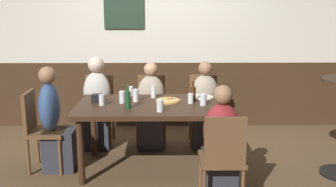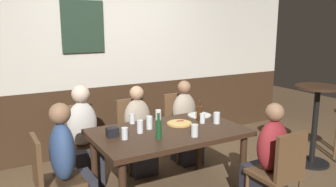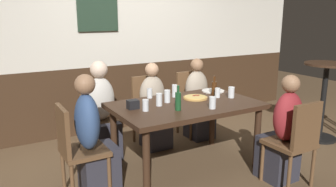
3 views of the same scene
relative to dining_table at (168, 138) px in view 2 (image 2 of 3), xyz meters
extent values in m
cube|color=#3D2819|center=(0.00, 1.65, -0.18)|extent=(6.40, 0.10, 0.95)
cube|color=beige|center=(0.00, 1.65, 1.12)|extent=(6.40, 0.10, 1.65)
cube|color=#233828|center=(-0.39, 1.58, 1.12)|extent=(0.56, 0.03, 0.68)
cube|color=#382316|center=(0.00, 0.00, 0.06)|extent=(1.55, 0.96, 0.05)
cylinder|color=#382316|center=(0.68, -0.40, -0.31)|extent=(0.07, 0.07, 0.69)
cylinder|color=#382316|center=(-0.68, 0.40, -0.31)|extent=(0.07, 0.07, 0.69)
cylinder|color=#382316|center=(0.68, 0.40, -0.31)|extent=(0.07, 0.07, 0.69)
cube|color=brown|center=(0.68, -0.82, -0.23)|extent=(0.40, 0.40, 0.04)
cube|color=brown|center=(0.68, -1.00, 0.01)|extent=(0.36, 0.04, 0.43)
cylinder|color=brown|center=(0.85, -0.65, -0.45)|extent=(0.04, 0.04, 0.41)
cube|color=brown|center=(-0.68, 0.82, -0.23)|extent=(0.40, 0.40, 0.04)
cube|color=brown|center=(-0.68, 1.00, 0.01)|extent=(0.36, 0.04, 0.43)
cylinder|color=brown|center=(-0.51, 0.65, -0.45)|extent=(0.04, 0.04, 0.41)
cylinder|color=brown|center=(-0.85, 0.65, -0.45)|extent=(0.04, 0.04, 0.41)
cylinder|color=brown|center=(-0.51, 0.99, -0.45)|extent=(0.04, 0.04, 0.41)
cylinder|color=brown|center=(-0.85, 0.99, -0.45)|extent=(0.04, 0.04, 0.41)
cube|color=brown|center=(0.00, 0.82, -0.23)|extent=(0.40, 0.40, 0.04)
cube|color=brown|center=(0.00, 1.00, 0.01)|extent=(0.36, 0.04, 0.43)
cylinder|color=brown|center=(0.17, 0.65, -0.45)|extent=(0.04, 0.04, 0.41)
cylinder|color=brown|center=(-0.17, 0.65, -0.45)|extent=(0.04, 0.04, 0.41)
cylinder|color=brown|center=(0.17, 0.99, -0.45)|extent=(0.04, 0.04, 0.41)
cylinder|color=brown|center=(-0.17, 0.99, -0.45)|extent=(0.04, 0.04, 0.41)
cube|color=brown|center=(-1.12, 0.00, -0.23)|extent=(0.40, 0.40, 0.04)
cube|color=brown|center=(-1.30, 0.00, 0.01)|extent=(0.04, 0.36, 0.43)
cube|color=brown|center=(0.68, 0.82, -0.23)|extent=(0.40, 0.40, 0.04)
cube|color=brown|center=(0.68, 1.00, 0.01)|extent=(0.36, 0.04, 0.43)
cylinder|color=brown|center=(0.85, 0.65, -0.45)|extent=(0.04, 0.04, 0.41)
cylinder|color=brown|center=(0.51, 0.65, -0.45)|extent=(0.04, 0.04, 0.41)
cylinder|color=brown|center=(0.85, 0.99, -0.45)|extent=(0.04, 0.04, 0.41)
cylinder|color=brown|center=(0.51, 0.99, -0.45)|extent=(0.04, 0.04, 0.41)
ellipsoid|color=maroon|center=(0.68, -0.78, 0.04)|extent=(0.34, 0.22, 0.49)
sphere|color=#936B4C|center=(0.68, -0.78, 0.36)|extent=(0.17, 0.17, 0.17)
cube|color=#2D2D38|center=(-0.68, 0.69, -0.43)|extent=(0.32, 0.34, 0.45)
ellipsoid|color=beige|center=(-0.68, 0.78, 0.05)|extent=(0.34, 0.22, 0.51)
sphere|color=beige|center=(-0.68, 0.78, 0.39)|extent=(0.20, 0.20, 0.20)
cube|color=#2D2D38|center=(0.00, 0.69, -0.43)|extent=(0.32, 0.34, 0.45)
ellipsoid|color=tan|center=(0.00, 0.78, 0.03)|extent=(0.34, 0.22, 0.47)
sphere|color=tan|center=(0.00, 0.78, 0.34)|extent=(0.17, 0.17, 0.17)
ellipsoid|color=#334C7A|center=(-1.08, 0.00, 0.06)|extent=(0.22, 0.34, 0.53)
sphere|color=#936B4C|center=(-1.08, 0.00, 0.40)|extent=(0.19, 0.19, 0.19)
cube|color=#2D2D38|center=(0.68, 0.69, -0.43)|extent=(0.32, 0.34, 0.45)
ellipsoid|color=tan|center=(0.68, 0.78, 0.03)|extent=(0.34, 0.22, 0.47)
sphere|color=#936B4C|center=(0.68, 0.78, 0.34)|extent=(0.17, 0.17, 0.17)
cylinder|color=tan|center=(0.21, 0.12, 0.09)|extent=(0.27, 0.27, 0.02)
cylinder|color=#DBB760|center=(0.21, 0.12, 0.10)|extent=(0.24, 0.24, 0.01)
cylinder|color=maroon|center=(0.24, 0.16, 0.11)|extent=(0.03, 0.03, 0.00)
cylinder|color=maroon|center=(0.26, 0.14, 0.11)|extent=(0.03, 0.03, 0.00)
cylinder|color=maroon|center=(0.21, 0.15, 0.11)|extent=(0.03, 0.03, 0.00)
cylinder|color=silver|center=(0.04, 0.30, 0.15)|extent=(0.06, 0.06, 0.14)
cylinder|color=gold|center=(0.04, 0.30, 0.13)|extent=(0.05, 0.05, 0.10)
cylinder|color=silver|center=(-0.29, 0.06, 0.15)|extent=(0.06, 0.06, 0.13)
cylinder|color=#C6842D|center=(-0.29, 0.06, 0.12)|extent=(0.06, 0.06, 0.07)
cylinder|color=silver|center=(0.12, -0.30, 0.14)|extent=(0.07, 0.07, 0.12)
cylinder|color=gold|center=(0.12, -0.30, 0.11)|extent=(0.06, 0.06, 0.06)
cylinder|color=silver|center=(-0.50, -0.04, 0.14)|extent=(0.06, 0.06, 0.12)
cylinder|color=#C6842D|center=(-0.50, -0.04, 0.11)|extent=(0.05, 0.05, 0.05)
cylinder|color=silver|center=(0.58, -0.05, 0.14)|extent=(0.07, 0.07, 0.13)
cylinder|color=silver|center=(0.58, -0.05, 0.13)|extent=(0.06, 0.06, 0.09)
cylinder|color=silver|center=(-0.23, 0.40, 0.14)|extent=(0.06, 0.06, 0.11)
cylinder|color=gold|center=(-0.23, 0.40, 0.12)|extent=(0.05, 0.05, 0.08)
cylinder|color=silver|center=(-0.15, 0.14, 0.15)|extent=(0.07, 0.07, 0.14)
cylinder|color=#C6842D|center=(-0.15, 0.14, 0.13)|extent=(0.06, 0.06, 0.09)
cylinder|color=silver|center=(0.45, 0.04, 0.14)|extent=(0.06, 0.06, 0.11)
cylinder|color=gold|center=(0.45, 0.04, 0.11)|extent=(0.05, 0.05, 0.06)
cylinder|color=#194723|center=(-0.21, -0.18, 0.17)|extent=(0.06, 0.06, 0.18)
cylinder|color=#194723|center=(-0.21, -0.18, 0.30)|extent=(0.03, 0.03, 0.07)
cylinder|color=#42230F|center=(0.49, 0.14, 0.16)|extent=(0.06, 0.06, 0.16)
cylinder|color=#42230F|center=(0.49, 0.14, 0.28)|extent=(0.03, 0.03, 0.07)
cylinder|color=white|center=(0.60, 0.31, 0.09)|extent=(0.28, 0.28, 0.01)
cube|color=black|center=(-0.57, 0.10, 0.13)|extent=(0.11, 0.09, 0.09)
cylinder|color=black|center=(2.07, -0.19, -0.64)|extent=(0.44, 0.44, 0.03)
cylinder|color=black|center=(2.07, -0.19, -0.13)|extent=(0.07, 0.07, 0.99)
cylinder|color=#382316|center=(2.07, -0.19, 0.38)|extent=(0.56, 0.56, 0.03)
camera|label=1|loc=(0.16, -4.34, 1.19)|focal=44.27mm
camera|label=2|loc=(-1.66, -2.92, 1.17)|focal=36.33mm
camera|label=3|loc=(-1.90, -2.89, 1.02)|focal=35.80mm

